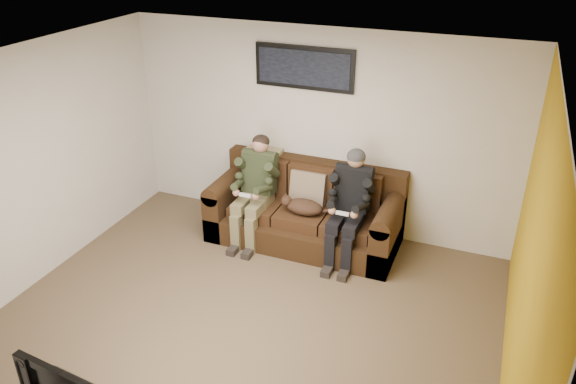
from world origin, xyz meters
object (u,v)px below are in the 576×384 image
at_px(sofa, 307,212).
at_px(framed_poster, 304,68).
at_px(person_left, 256,183).
at_px(cat, 303,206).
at_px(person_right, 350,200).

bearing_deg(sofa, framed_poster, 117.64).
distance_m(sofa, person_left, 0.75).
bearing_deg(cat, framed_poster, 110.52).
height_order(sofa, framed_poster, framed_poster).
bearing_deg(framed_poster, cat, -69.48).
height_order(person_right, framed_poster, framed_poster).
xyz_separation_m(sofa, cat, (0.03, -0.23, 0.21)).
relative_size(person_right, framed_poster, 1.07).
distance_m(sofa, framed_poster, 1.79).
height_order(cat, framed_poster, framed_poster).
bearing_deg(person_left, framed_poster, 54.92).
xyz_separation_m(person_left, person_right, (1.21, 0.00, 0.00)).
bearing_deg(person_right, sofa, 162.00).
bearing_deg(person_right, person_left, -179.98).
bearing_deg(person_left, sofa, 18.03).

